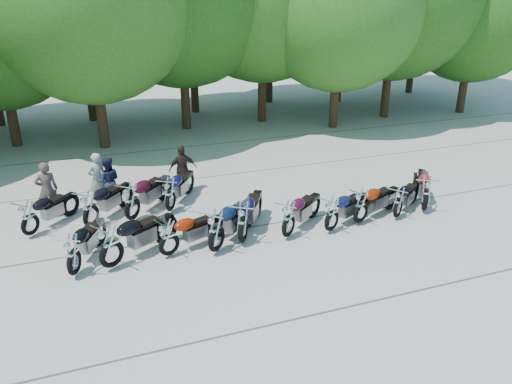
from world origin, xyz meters
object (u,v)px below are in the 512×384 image
object	(u,v)px
motorcycle_7	(361,205)
rider_1	(108,181)
motorcycle_12	(132,200)
rider_0	(47,190)
motorcycle_11	(90,207)
motorcycle_3	(216,229)
motorcycle_1	(111,244)
motorcycle_0	(73,253)
motorcycle_9	(426,192)
motorcycle_4	(243,221)
rider_2	(183,169)
motorcycle_8	(399,201)
motorcycle_6	(332,213)
motorcycle_13	(170,193)
rider_3	(98,179)
motorcycle_10	(29,217)
motorcycle_5	(289,218)
motorcycle_2	(169,236)

from	to	relation	value
motorcycle_7	rider_1	xyz separation A→B (m)	(-6.87, 4.09, 0.18)
motorcycle_12	rider_0	world-z (taller)	rider_0
rider_0	rider_1	distance (m)	1.85
motorcycle_11	motorcycle_3	bearing A→B (deg)	179.24
rider_1	motorcycle_1	bearing A→B (deg)	92.84
motorcycle_0	motorcycle_9	distance (m)	10.43
motorcycle_4	rider_2	size ratio (longest dim) A/B	1.50
motorcycle_8	motorcycle_4	bearing A→B (deg)	53.42
motorcycle_6	motorcycle_7	size ratio (longest dim) A/B	0.98
motorcycle_6	motorcycle_12	distance (m)	5.93
motorcycle_7	motorcycle_13	size ratio (longest dim) A/B	0.96
rider_1	motorcycle_12	bearing A→B (deg)	115.70
motorcycle_12	rider_3	bearing A→B (deg)	-22.12
motorcycle_0	motorcycle_12	distance (m)	3.17
motorcycle_9	motorcycle_10	world-z (taller)	motorcycle_9
motorcycle_0	motorcycle_10	bearing A→B (deg)	-42.31
motorcycle_7	rider_1	world-z (taller)	rider_1
motorcycle_7	rider_2	xyz separation A→B (m)	(-4.38, 4.38, 0.20)
motorcycle_12	rider_1	bearing A→B (deg)	-29.45
motorcycle_1	motorcycle_8	bearing A→B (deg)	-121.50
motorcycle_8	motorcycle_9	xyz separation A→B (m)	(1.09, 0.15, 0.09)
motorcycle_4	rider_0	bearing A→B (deg)	-4.18
motorcycle_3	motorcycle_7	size ratio (longest dim) A/B	1.12
motorcycle_7	motorcycle_12	world-z (taller)	motorcycle_12
motorcycle_3	motorcycle_7	bearing A→B (deg)	-129.64
motorcycle_6	motorcycle_9	size ratio (longest dim) A/B	0.92
motorcycle_4	motorcycle_11	xyz separation A→B (m)	(-3.86, 2.44, -0.04)
rider_2	rider_3	bearing A→B (deg)	-1.90
motorcycle_12	motorcycle_13	xyz separation A→B (m)	(1.20, 0.26, -0.05)
rider_2	motorcycle_8	bearing A→B (deg)	137.49
rider_1	motorcycle_0	bearing A→B (deg)	81.16
motorcycle_7	motorcycle_0	bearing A→B (deg)	68.24
motorcycle_7	motorcycle_9	size ratio (longest dim) A/B	0.94
motorcycle_4	motorcycle_9	size ratio (longest dim) A/B	1.05
motorcycle_13	motorcycle_3	bearing A→B (deg)	134.90
motorcycle_6	rider_3	world-z (taller)	rider_3
motorcycle_0	motorcycle_5	world-z (taller)	motorcycle_5
motorcycle_3	motorcycle_13	world-z (taller)	motorcycle_3
rider_2	rider_1	bearing A→B (deg)	2.10
motorcycle_1	motorcycle_6	xyz separation A→B (m)	(6.11, -0.07, -0.09)
motorcycle_0	rider_0	xyz separation A→B (m)	(-0.62, 3.90, 0.25)
motorcycle_9	motorcycle_4	bearing A→B (deg)	33.74
motorcycle_8	rider_3	world-z (taller)	rider_3
motorcycle_11	motorcycle_0	bearing A→B (deg)	119.19
motorcycle_9	motorcycle_10	size ratio (longest dim) A/B	1.09
motorcycle_8	rider_0	world-z (taller)	rider_0
motorcycle_1	motorcycle_10	xyz separation A→B (m)	(-2.00, 2.62, -0.09)
motorcycle_2	rider_0	bearing A→B (deg)	16.84
motorcycle_12	rider_1	xyz separation A→B (m)	(-0.53, 1.57, 0.11)
motorcycle_5	motorcycle_8	xyz separation A→B (m)	(3.64, 0.03, -0.06)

